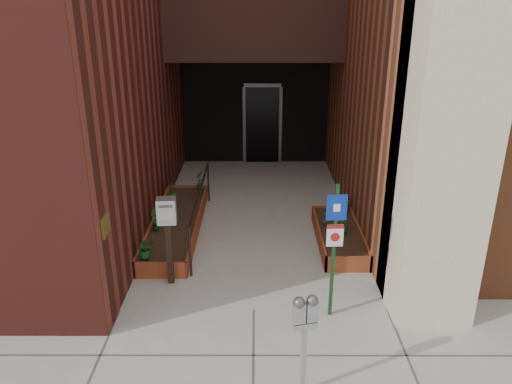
{
  "coord_description": "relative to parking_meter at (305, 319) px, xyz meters",
  "views": [
    {
      "loc": [
        0.04,
        -6.27,
        4.36
      ],
      "look_at": [
        0.03,
        1.8,
        1.2
      ],
      "focal_mm": 35.0,
      "sensor_mm": 36.0,
      "label": 1
    }
  ],
  "objects": [
    {
      "name": "ground",
      "position": [
        -0.58,
        1.63,
        -1.02
      ],
      "size": [
        80.0,
        80.0,
        0.0
      ],
      "primitive_type": "plane",
      "color": "#9E9991",
      "rests_on": "ground"
    },
    {
      "name": "shrub_left_c",
      "position": [
        -2.35,
        5.29,
        -0.52
      ],
      "size": [
        0.3,
        0.3,
        0.39
      ],
      "primitive_type": "imported",
      "rotation": [
        0.0,
        0.0,
        3.69
      ],
      "color": "#225718",
      "rests_on": "planter_left"
    },
    {
      "name": "payment_dropbox",
      "position": [
        -1.93,
        2.43,
        0.05
      ],
      "size": [
        0.31,
        0.25,
        1.48
      ],
      "color": "black",
      "rests_on": "ground"
    },
    {
      "name": "shrub_left_b",
      "position": [
        -2.43,
        3.84,
        -0.53
      ],
      "size": [
        0.29,
        0.29,
        0.38
      ],
      "primitive_type": "imported",
      "rotation": [
        0.0,
        0.0,
        2.3
      ],
      "color": "#1E5518",
      "rests_on": "planter_left"
    },
    {
      "name": "planter_left",
      "position": [
        -2.13,
        4.33,
        -0.89
      ],
      "size": [
        0.9,
        3.6,
        0.3
      ],
      "color": "brown",
      "rests_on": "ground"
    },
    {
      "name": "shrub_right_a",
      "position": [
        1.05,
        3.69,
        -0.57
      ],
      "size": [
        0.24,
        0.24,
        0.3
      ],
      "primitive_type": "imported",
      "rotation": [
        0.0,
        0.0,
        0.83
      ],
      "color": "#165019",
      "rests_on": "planter_right"
    },
    {
      "name": "shrub_left_d",
      "position": [
        -1.83,
        5.93,
        -0.51
      ],
      "size": [
        0.24,
        0.24,
        0.41
      ],
      "primitive_type": "imported",
      "rotation": [
        0.0,
        0.0,
        4.85
      ],
      "color": "#1F5317",
      "rests_on": "planter_left"
    },
    {
      "name": "shrub_left_a",
      "position": [
        -2.39,
        2.73,
        -0.55
      ],
      "size": [
        0.4,
        0.4,
        0.34
      ],
      "primitive_type": "imported",
      "rotation": [
        0.0,
        0.0,
        0.37
      ],
      "color": "#1B5F20",
      "rests_on": "planter_left"
    },
    {
      "name": "sign_post",
      "position": [
        0.54,
        1.53,
        0.24
      ],
      "size": [
        0.28,
        0.07,
        2.05
      ],
      "color": "#163D1B",
      "rests_on": "ground"
    },
    {
      "name": "handrail",
      "position": [
        -1.63,
        4.28,
        -0.27
      ],
      "size": [
        0.04,
        3.34,
        0.9
      ],
      "color": "black",
      "rests_on": "ground"
    },
    {
      "name": "planter_right",
      "position": [
        1.02,
        3.83,
        -0.89
      ],
      "size": [
        0.8,
        2.2,
        0.3
      ],
      "color": "brown",
      "rests_on": "ground"
    },
    {
      "name": "shrub_right_b",
      "position": [
        0.77,
        3.99,
        -0.57
      ],
      "size": [
        0.2,
        0.2,
        0.3
      ],
      "primitive_type": "imported",
      "rotation": [
        0.0,
        0.0,
        2.81
      ],
      "color": "#29601B",
      "rests_on": "planter_right"
    },
    {
      "name": "parking_meter",
      "position": [
        0.0,
        0.0,
        0.0
      ],
      "size": [
        0.3,
        0.17,
        1.32
      ],
      "color": "#A8A8AB",
      "rests_on": "ground"
    },
    {
      "name": "shrub_right_c",
      "position": [
        1.27,
        4.73,
        -0.55
      ],
      "size": [
        0.34,
        0.34,
        0.33
      ],
      "primitive_type": "imported",
      "rotation": [
        0.0,
        0.0,
        4.55
      ],
      "color": "#215117",
      "rests_on": "planter_right"
    }
  ]
}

